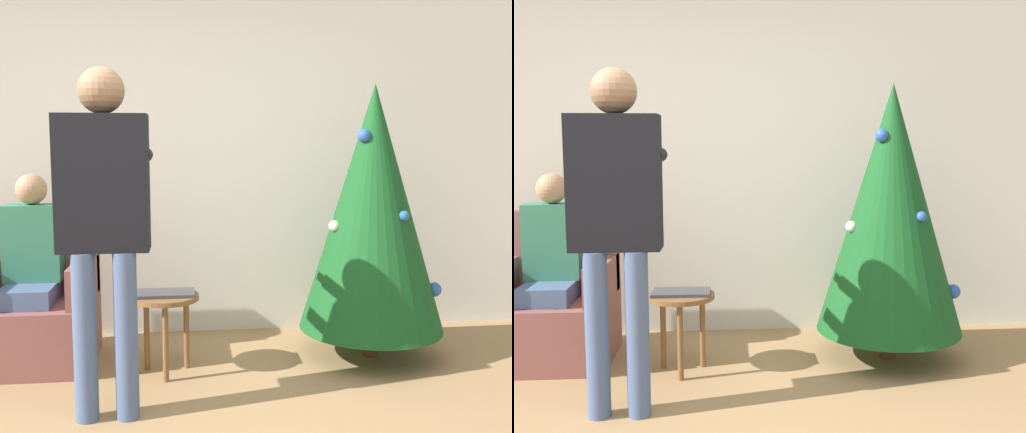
# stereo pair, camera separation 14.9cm
# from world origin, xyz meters

# --- Properties ---
(wall_back) EXTENTS (8.00, 0.06, 2.70)m
(wall_back) POSITION_xyz_m (0.00, 2.23, 1.35)
(wall_back) COLOR beige
(wall_back) RESTS_ON ground_plane
(christmas_tree) EXTENTS (0.96, 0.96, 1.82)m
(christmas_tree) POSITION_xyz_m (1.38, 1.52, 1.01)
(christmas_tree) COLOR brown
(christmas_tree) RESTS_ON ground_plane
(armchair) EXTENTS (0.77, 0.67, 0.98)m
(armchair) POSITION_xyz_m (-0.84, 1.66, 0.34)
(armchair) COLOR brown
(armchair) RESTS_ON ground_plane
(person_seated) EXTENTS (0.36, 0.46, 1.24)m
(person_seated) POSITION_xyz_m (-0.84, 1.63, 0.67)
(person_seated) COLOR #475B84
(person_seated) RESTS_ON ground_plane
(person_standing) EXTENTS (0.47, 0.57, 1.81)m
(person_standing) POSITION_xyz_m (-0.27, 0.81, 1.10)
(person_standing) COLOR #475B84
(person_standing) RESTS_ON ground_plane
(side_stool) EXTENTS (0.41, 0.41, 0.50)m
(side_stool) POSITION_xyz_m (0.02, 1.36, 0.42)
(side_stool) COLOR brown
(side_stool) RESTS_ON ground_plane
(laptop) EXTENTS (0.36, 0.21, 0.02)m
(laptop) POSITION_xyz_m (0.02, 1.36, 0.51)
(laptop) COLOR #38383D
(laptop) RESTS_ON side_stool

